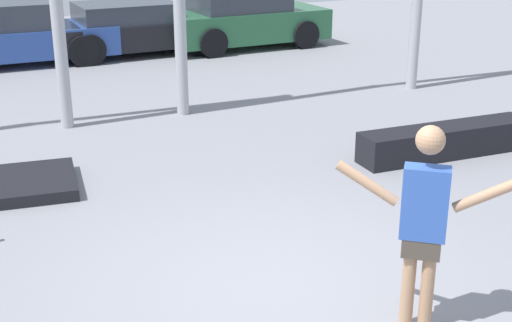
% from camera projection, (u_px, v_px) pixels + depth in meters
% --- Properties ---
extents(ground_plane, '(36.00, 36.00, 0.00)m').
position_uv_depth(ground_plane, '(275.00, 287.00, 6.63)').
color(ground_plane, gray).
extents(skateboarder, '(1.19, 0.95, 1.77)m').
position_uv_depth(skateboarder, '(424.00, 217.00, 5.67)').
color(skateboarder, tan).
rests_on(skateboarder, ground_plane).
extents(grind_box, '(2.66, 0.53, 0.43)m').
position_uv_depth(grind_box, '(446.00, 141.00, 10.03)').
color(grind_box, black).
rests_on(grind_box, ground_plane).
extents(parked_car_blue, '(4.49, 1.98, 1.36)m').
position_uv_depth(parked_car_blue, '(8.00, 35.00, 15.58)').
color(parked_car_blue, '#284793').
rests_on(parked_car_blue, ground_plane).
extents(parked_car_black, '(4.09, 2.08, 1.21)m').
position_uv_depth(parked_car_black, '(131.00, 29.00, 16.70)').
color(parked_car_black, black).
rests_on(parked_car_black, ground_plane).
extents(parked_car_green, '(4.08, 2.13, 1.45)m').
position_uv_depth(parked_car_green, '(243.00, 19.00, 17.49)').
color(parked_car_green, '#28603D').
rests_on(parked_car_green, ground_plane).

